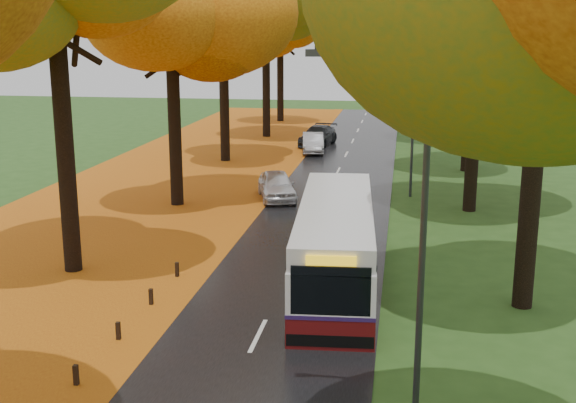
% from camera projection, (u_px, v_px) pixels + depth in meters
% --- Properties ---
extents(road, '(6.50, 90.00, 0.04)m').
position_uv_depth(road, '(316.00, 218.00, 32.27)').
color(road, black).
rests_on(road, ground).
extents(centre_line, '(0.12, 90.00, 0.01)m').
position_uv_depth(centre_line, '(316.00, 217.00, 32.27)').
color(centre_line, silver).
rests_on(centre_line, road).
extents(leaf_verge, '(12.00, 90.00, 0.02)m').
position_uv_depth(leaf_verge, '(124.00, 210.00, 33.66)').
color(leaf_verge, '#93390D').
rests_on(leaf_verge, ground).
extents(leaf_drift, '(0.90, 90.00, 0.01)m').
position_uv_depth(leaf_drift, '(249.00, 214.00, 32.74)').
color(leaf_drift, orange).
rests_on(leaf_drift, road).
extents(trees_left, '(9.20, 74.00, 13.88)m').
position_uv_depth(trees_left, '(168.00, 0.00, 33.15)').
color(trees_left, black).
rests_on(trees_left, ground).
extents(streetlamp_near, '(2.45, 0.18, 8.00)m').
position_uv_depth(streetlamp_near, '(411.00, 212.00, 14.25)').
color(streetlamp_near, '#333538').
rests_on(streetlamp_near, ground).
extents(streetlamp_mid, '(2.45, 0.18, 8.00)m').
position_uv_depth(streetlamp_mid, '(409.00, 103.00, 35.37)').
color(streetlamp_mid, '#333538').
rests_on(streetlamp_mid, ground).
extents(streetlamp_far, '(2.45, 0.18, 8.00)m').
position_uv_depth(streetlamp_far, '(408.00, 76.00, 56.50)').
color(streetlamp_far, '#333538').
rests_on(streetlamp_far, ground).
extents(bus, '(3.08, 10.49, 2.72)m').
position_uv_depth(bus, '(336.00, 242.00, 23.50)').
color(bus, '#530D0E').
rests_on(bus, road).
extents(car_white, '(2.72, 4.33, 1.38)m').
position_uv_depth(car_white, '(277.00, 185.00, 35.62)').
color(car_white, silver).
rests_on(car_white, road).
extents(car_silver, '(1.95, 4.16, 1.32)m').
position_uv_depth(car_silver, '(313.00, 143.00, 49.17)').
color(car_silver, gray).
rests_on(car_silver, road).
extents(car_dark, '(2.68, 5.03, 1.39)m').
position_uv_depth(car_dark, '(318.00, 136.00, 52.22)').
color(car_dark, black).
rests_on(car_dark, road).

